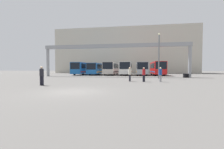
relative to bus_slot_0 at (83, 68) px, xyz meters
The scene contains 15 objects.
ground_plane 30.04m from the bus_slot_0, 71.25° to the right, with size 200.00×200.00×0.00m, color #514F4C.
building_backdrop 22.53m from the bus_slot_0, 63.56° to the left, with size 50.40×12.00×16.10m.
overhead_gantry 13.70m from the bus_slot_0, 43.19° to the right, with size 28.66×0.80×6.41m.
bus_slot_0 is the anchor object (origin of this frame).
bus_slot_1 3.92m from the bus_slot_0, 10.57° to the left, with size 2.49×11.88×2.96m.
bus_slot_2 7.71m from the bus_slot_0, ahead, with size 2.59×10.82×3.18m.
bus_slot_3 11.57m from the bus_slot_0, ahead, with size 2.58×10.25×3.19m.
bus_slot_4 15.45m from the bus_slot_0, ahead, with size 2.55×12.10×3.11m.
bus_slot_5 19.28m from the bus_slot_0, ahead, with size 2.56×11.11×3.23m.
pedestrian_far_center 25.75m from the bus_slot_0, 48.96° to the right, with size 0.37×0.37×1.78m.
pedestrian_mid_right 24.61m from the bus_slot_0, 52.63° to the right, with size 0.37×0.37×1.77m.
pedestrian_near_right 23.29m from the bus_slot_0, 55.41° to the right, with size 0.37×0.37×1.80m.
pedestrian_near_left 25.67m from the bus_slot_0, 78.61° to the right, with size 0.38×0.38×1.84m.
tire_stack 24.81m from the bus_slot_0, 21.45° to the right, with size 1.04×1.04×0.72m.
lamp_post 21.86m from the bus_slot_0, 35.53° to the right, with size 0.36×0.36×7.43m.
Camera 1 is at (4.29, -9.79, 1.61)m, focal length 24.00 mm.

